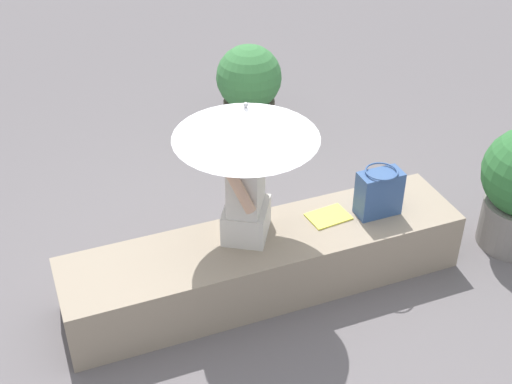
# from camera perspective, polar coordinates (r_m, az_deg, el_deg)

# --- Properties ---
(ground_plane) EXTENTS (14.00, 14.00, 0.00)m
(ground_plane) POSITION_cam_1_polar(r_m,az_deg,el_deg) (4.86, 0.76, -7.73)
(ground_plane) COLOR #605B5E
(stone_bench) EXTENTS (2.73, 0.61, 0.43)m
(stone_bench) POSITION_cam_1_polar(r_m,az_deg,el_deg) (4.72, 0.78, -5.81)
(stone_bench) COLOR gray
(stone_bench) RESTS_ON ground
(person_seated) EXTENTS (0.42, 0.51, 0.90)m
(person_seated) POSITION_cam_1_polar(r_m,az_deg,el_deg) (4.40, -0.84, 0.58)
(person_seated) COLOR beige
(person_seated) RESTS_ON stone_bench
(parasol) EXTENTS (0.90, 0.90, 0.99)m
(parasol) POSITION_cam_1_polar(r_m,az_deg,el_deg) (4.12, -0.84, 5.76)
(parasol) COLOR #B7B7BC
(parasol) RESTS_ON stone_bench
(handbag_black) EXTENTS (0.30, 0.22, 0.35)m
(handbag_black) POSITION_cam_1_polar(r_m,az_deg,el_deg) (4.79, 10.10, -0.04)
(handbag_black) COLOR #335184
(handbag_black) RESTS_ON stone_bench
(magazine) EXTENTS (0.30, 0.23, 0.01)m
(magazine) POSITION_cam_1_polar(r_m,az_deg,el_deg) (4.79, 5.99, -2.02)
(magazine) COLOR #EAE04C
(magazine) RESTS_ON stone_bench
(planter_near) EXTENTS (0.60, 0.60, 0.88)m
(planter_near) POSITION_cam_1_polar(r_m,az_deg,el_deg) (6.40, -0.58, 8.55)
(planter_near) COLOR brown
(planter_near) RESTS_ON ground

